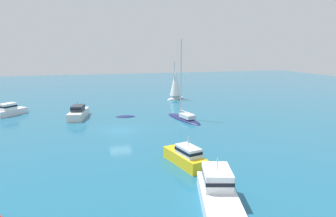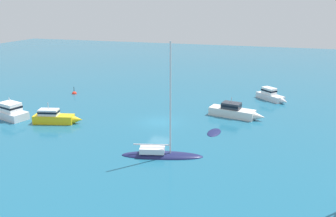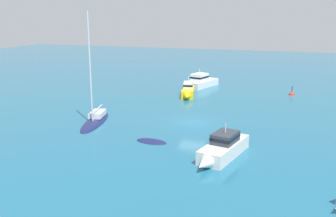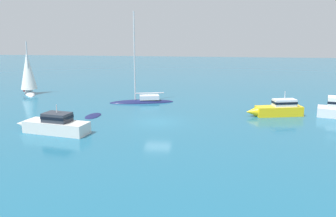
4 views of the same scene
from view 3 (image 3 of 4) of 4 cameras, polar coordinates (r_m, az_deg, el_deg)
ground_plane at (r=37.81m, az=3.62°, el=-2.04°), size 160.00×160.00×0.00m
motor_cruiser at (r=56.39m, az=5.16°, el=4.06°), size 7.64×3.69×2.72m
launch at (r=28.79m, az=8.15°, el=-5.85°), size 7.15×2.98×2.49m
dinghy at (r=32.04m, az=-2.49°, el=-4.98°), size 1.64×2.87×0.31m
sailboat at (r=38.39m, az=-10.81°, el=-1.69°), size 7.89×3.57×11.06m
powerboat at (r=49.74m, az=3.01°, el=2.69°), size 5.95×2.59×2.52m
channel_buoy at (r=53.15m, az=18.00°, el=1.98°), size 0.76×0.76×1.51m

